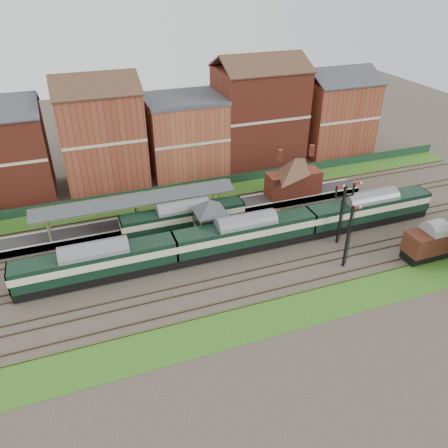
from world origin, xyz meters
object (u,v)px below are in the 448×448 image
object	(u,v)px
signal_box	(210,220)
dmu_train	(246,233)
platform_railcar	(183,218)
semaphore_bracket	(342,211)
goods_van_a	(431,242)

from	to	relation	value
signal_box	dmu_train	world-z (taller)	signal_box
signal_box	platform_railcar	size ratio (longest dim) A/B	0.37
semaphore_bracket	signal_box	bearing A→B (deg)	159.08
signal_box	platform_railcar	bearing A→B (deg)	128.49
semaphore_bracket	platform_railcar	world-z (taller)	semaphore_bracket
goods_van_a	semaphore_bracket	bearing A→B (deg)	142.51
dmu_train	platform_railcar	xyz separation A→B (m)	(-6.04, 6.50, -0.20)
dmu_train	goods_van_a	world-z (taller)	dmu_train
signal_box	dmu_train	xyz separation A→B (m)	(3.46, -3.25, -0.80)
platform_railcar	goods_van_a	bearing A→B (deg)	-30.71
signal_box	dmu_train	size ratio (longest dim) A/B	0.11
goods_van_a	platform_railcar	bearing A→B (deg)	149.29
platform_railcar	goods_van_a	size ratio (longest dim) A/B	2.52
goods_van_a	dmu_train	bearing A→B (deg)	155.83
signal_box	goods_van_a	world-z (taller)	signal_box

